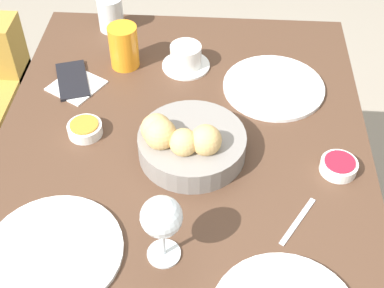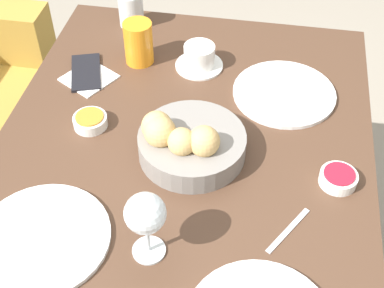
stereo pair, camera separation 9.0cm
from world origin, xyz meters
TOP-DOWN VIEW (x-y plane):
  - dining_table at (0.00, 0.00)m, footprint 1.26×0.86m
  - bread_basket at (0.06, -0.02)m, footprint 0.24×0.24m
  - plate_near_right at (0.31, -0.22)m, footprint 0.26×0.26m
  - plate_far_center at (-0.21, 0.22)m, footprint 0.27×0.27m
  - juice_glass at (0.38, 0.17)m, footprint 0.08×0.08m
  - water_tumbler at (0.55, 0.24)m, footprint 0.07×0.07m
  - wine_glass at (-0.20, 0.01)m, footprint 0.08×0.08m
  - coffee_cup at (0.39, 0.01)m, footprint 0.13×0.13m
  - jam_bowl_berry at (0.04, -0.34)m, footprint 0.08×0.08m
  - jam_bowl_honey at (0.12, 0.22)m, footprint 0.08×0.08m
  - spoon_coffee at (-0.10, -0.25)m, footprint 0.12×0.08m
  - napkin at (0.29, 0.28)m, footprint 0.16×0.16m
  - cell_phone at (0.30, 0.30)m, footprint 0.17×0.12m

SIDE VIEW (x-z plane):
  - dining_table at x=0.00m, z-range 0.28..1.05m
  - spoon_coffee at x=-0.10m, z-range 0.77..0.78m
  - napkin at x=0.29m, z-range 0.77..0.78m
  - cell_phone at x=0.30m, z-range 0.77..0.78m
  - plate_far_center at x=-0.21m, z-range 0.77..0.78m
  - plate_near_right at x=0.31m, z-range 0.77..0.78m
  - jam_bowl_berry at x=0.04m, z-range 0.77..0.80m
  - jam_bowl_honey at x=0.12m, z-range 0.77..0.80m
  - coffee_cup at x=0.39m, z-range 0.77..0.84m
  - bread_basket at x=0.06m, z-range 0.76..0.87m
  - water_tumbler at x=0.55m, z-range 0.77..0.87m
  - juice_glass at x=0.38m, z-range 0.77..0.89m
  - wine_glass at x=-0.20m, z-range 0.81..0.96m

